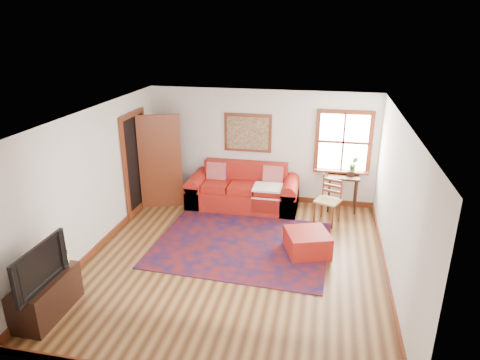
% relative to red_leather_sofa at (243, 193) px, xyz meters
% --- Properties ---
extents(ground, '(5.50, 5.50, 0.00)m').
position_rel_red_leather_sofa_xyz_m(ground, '(0.31, -2.29, -0.31)').
color(ground, '#482913').
rests_on(ground, ground).
extents(room_envelope, '(5.04, 5.54, 2.52)m').
position_rel_red_leather_sofa_xyz_m(room_envelope, '(0.31, -2.27, 1.34)').
color(room_envelope, silver).
rests_on(room_envelope, ground).
extents(window, '(1.18, 0.20, 1.38)m').
position_rel_red_leather_sofa_xyz_m(window, '(2.09, 0.42, 1.00)').
color(window, white).
rests_on(window, ground).
extents(doorway, '(0.89, 1.08, 2.14)m').
position_rel_red_leather_sofa_xyz_m(doorway, '(-1.90, -0.51, 0.76)').
color(doorway, black).
rests_on(doorway, ground).
extents(framed_artwork, '(1.05, 0.07, 0.85)m').
position_rel_red_leather_sofa_xyz_m(framed_artwork, '(0.01, 0.43, 1.24)').
color(framed_artwork, maroon).
rests_on(framed_artwork, ground).
extents(persian_rug, '(3.21, 2.62, 0.02)m').
position_rel_red_leather_sofa_xyz_m(persian_rug, '(0.31, -1.74, -0.30)').
color(persian_rug, '#5D110D').
rests_on(persian_rug, ground).
extents(red_leather_sofa, '(2.38, 0.98, 0.93)m').
position_rel_red_leather_sofa_xyz_m(red_leather_sofa, '(0.00, 0.00, 0.00)').
color(red_leather_sofa, '#A11C14').
rests_on(red_leather_sofa, ground).
extents(red_ottoman, '(0.90, 0.90, 0.40)m').
position_rel_red_leather_sofa_xyz_m(red_ottoman, '(1.50, -1.79, -0.11)').
color(red_ottoman, '#A11C14').
rests_on(red_ottoman, ground).
extents(side_table, '(0.66, 0.49, 0.78)m').
position_rel_red_leather_sofa_xyz_m(side_table, '(2.12, 0.24, 0.35)').
color(side_table, black).
rests_on(side_table, ground).
extents(ladder_back_chair, '(0.57, 0.56, 0.96)m').
position_rel_red_leather_sofa_xyz_m(ladder_back_chair, '(1.84, -0.44, 0.21)').
color(ladder_back_chair, tan).
rests_on(ladder_back_chair, ground).
extents(media_cabinet, '(0.47, 1.03, 0.57)m').
position_rel_red_leather_sofa_xyz_m(media_cabinet, '(-1.95, -4.21, -0.02)').
color(media_cabinet, black).
rests_on(media_cabinet, ground).
extents(television, '(0.14, 1.05, 0.60)m').
position_rel_red_leather_sofa_xyz_m(television, '(-1.93, -4.36, 0.56)').
color(television, black).
rests_on(television, media_cabinet).
extents(candle_hurricane, '(0.12, 0.12, 0.18)m').
position_rel_red_leather_sofa_xyz_m(candle_hurricane, '(-1.90, -3.78, 0.34)').
color(candle_hurricane, silver).
rests_on(candle_hurricane, media_cabinet).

